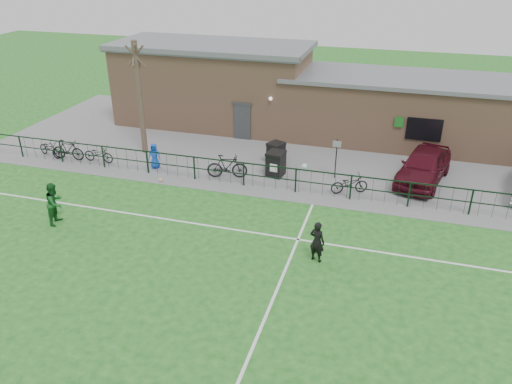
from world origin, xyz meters
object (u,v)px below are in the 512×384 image
(bicycle_a, at_px, (50,148))
(outfield_player, at_px, (55,203))
(ball_ground, at_px, (161,180))
(car_maroon, at_px, (424,166))
(bare_tree, at_px, (140,99))
(wheelie_bin_right, at_px, (276,164))
(bicycle_c, at_px, (98,154))
(sign_post, at_px, (336,159))
(wheelie_bin_left, at_px, (276,154))
(bicycle_e, at_px, (349,184))
(spectator_child, at_px, (154,156))
(bicycle_b, at_px, (68,150))
(bicycle_d, at_px, (227,166))

(bicycle_a, relative_size, outfield_player, 0.97)
(bicycle_a, relative_size, ball_ground, 8.69)
(car_maroon, distance_m, outfield_player, 16.61)
(car_maroon, bearing_deg, outfield_player, -135.73)
(bare_tree, bearing_deg, wheelie_bin_right, -7.11)
(bicycle_a, bearing_deg, ball_ground, -80.56)
(bicycle_c, bearing_deg, sign_post, -82.16)
(wheelie_bin_right, bearing_deg, wheelie_bin_left, 112.48)
(bicycle_a, relative_size, bicycle_c, 1.02)
(bicycle_e, distance_m, spectator_child, 9.85)
(bare_tree, xyz_separation_m, bicycle_c, (-1.65, -1.95, -2.54))
(bicycle_b, xyz_separation_m, ball_ground, (5.89, -1.13, -0.46))
(wheelie_bin_left, distance_m, bicycle_d, 3.05)
(bicycle_c, height_order, bicycle_d, bicycle_d)
(bare_tree, bearing_deg, sign_post, -2.18)
(wheelie_bin_left, bearing_deg, wheelie_bin_right, -51.87)
(outfield_player, bearing_deg, spectator_child, -18.26)
(bicycle_e, bearing_deg, bicycle_b, 66.21)
(car_maroon, bearing_deg, bicycle_e, -130.66)
(spectator_child, bearing_deg, bicycle_a, 170.53)
(outfield_player, distance_m, ball_ground, 5.32)
(wheelie_bin_left, height_order, car_maroon, car_maroon)
(bicycle_c, xyz_separation_m, ball_ground, (4.18, -1.30, -0.36))
(bare_tree, bearing_deg, car_maroon, 1.56)
(bicycle_e, height_order, spectator_child, spectator_child)
(wheelie_bin_left, relative_size, bicycle_e, 0.60)
(wheelie_bin_right, bearing_deg, car_maroon, 19.26)
(sign_post, distance_m, bicycle_b, 13.97)
(wheelie_bin_right, bearing_deg, bicycle_d, -148.73)
(bicycle_a, relative_size, bicycle_d, 0.87)
(wheelie_bin_left, xyz_separation_m, bicycle_b, (-10.63, -2.68, 0.02))
(outfield_player, bearing_deg, ball_ground, -32.31)
(sign_post, distance_m, bicycle_c, 12.26)
(wheelie_bin_left, xyz_separation_m, bicycle_c, (-8.92, -2.51, -0.08))
(spectator_child, bearing_deg, car_maroon, -1.84)
(bicycle_e, bearing_deg, sign_post, 5.62)
(bicycle_d, height_order, spectator_child, spectator_child)
(bicycle_e, xyz_separation_m, ball_ground, (-8.84, -1.36, -0.38))
(bicycle_a, height_order, bicycle_b, bicycle_b)
(bare_tree, height_order, spectator_child, bare_tree)
(bicycle_d, bearing_deg, bare_tree, 56.49)
(bicycle_a, distance_m, bicycle_d, 10.06)
(wheelie_bin_left, height_order, bicycle_c, wheelie_bin_left)
(wheelie_bin_left, distance_m, bicycle_a, 12.15)
(bare_tree, distance_m, wheelie_bin_right, 8.09)
(bicycle_b, xyz_separation_m, outfield_player, (3.60, -5.87, 0.32))
(wheelie_bin_right, height_order, sign_post, sign_post)
(wheelie_bin_left, relative_size, spectator_child, 0.80)
(bicycle_b, distance_m, ball_ground, 6.01)
(bicycle_c, bearing_deg, bicycle_d, -88.98)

